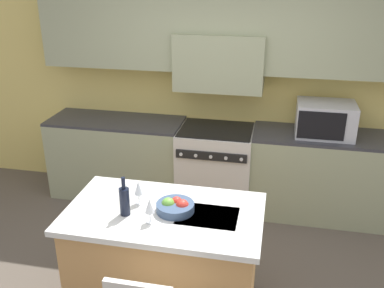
{
  "coord_description": "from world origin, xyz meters",
  "views": [
    {
      "loc": [
        0.64,
        -2.63,
        2.6
      ],
      "look_at": [
        -0.06,
        0.72,
        1.16
      ],
      "focal_mm": 40.0,
      "sensor_mm": 36.0,
      "label": 1
    }
  ],
  "objects": [
    {
      "name": "wine_glass_far",
      "position": [
        -0.34,
        0.07,
        1.04
      ],
      "size": [
        0.07,
        0.07,
        0.19
      ],
      "color": "white",
      "rests_on": "kitchen_island"
    },
    {
      "name": "range_stove",
      "position": [
        -0.0,
        1.73,
        0.47
      ],
      "size": [
        0.82,
        0.7,
        0.94
      ],
      "color": "beige",
      "rests_on": "ground_plane"
    },
    {
      "name": "wine_bottle",
      "position": [
        -0.39,
        -0.1,
        1.03
      ],
      "size": [
        0.08,
        0.08,
        0.3
      ],
      "color": "black",
      "rests_on": "kitchen_island"
    },
    {
      "name": "kitchen_island",
      "position": [
        -0.13,
        0.01,
        0.46
      ],
      "size": [
        1.47,
        0.85,
        0.91
      ],
      "color": "#B7844C",
      "rests_on": "ground_plane"
    },
    {
      "name": "fruit_bowl",
      "position": [
        -0.04,
        0.02,
        0.95
      ],
      "size": [
        0.28,
        0.28,
        0.1
      ],
      "color": "#384C6B",
      "rests_on": "kitchen_island"
    },
    {
      "name": "back_cabinetry",
      "position": [
        0.0,
        2.0,
        1.61
      ],
      "size": [
        10.0,
        0.46,
        2.7
      ],
      "color": "#DBC166",
      "rests_on": "ground_plane"
    },
    {
      "name": "microwave",
      "position": [
        1.13,
        1.75,
        1.13
      ],
      "size": [
        0.59,
        0.44,
        0.35
      ],
      "color": "#B7B7BC",
      "rests_on": "back_counter"
    },
    {
      "name": "wine_glass_near",
      "position": [
        -0.18,
        -0.16,
        1.04
      ],
      "size": [
        0.07,
        0.07,
        0.19
      ],
      "color": "white",
      "rests_on": "kitchen_island"
    },
    {
      "name": "back_counter",
      "position": [
        -0.0,
        1.75,
        0.47
      ],
      "size": [
        3.92,
        0.62,
        0.95
      ],
      "color": "gray",
      "rests_on": "ground_plane"
    }
  ]
}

